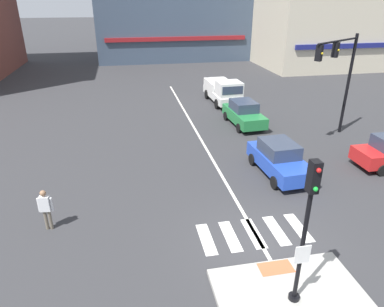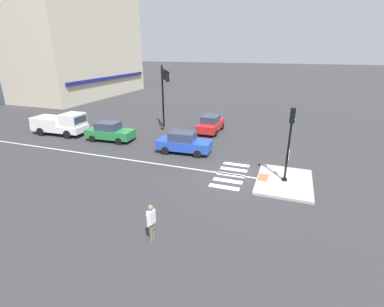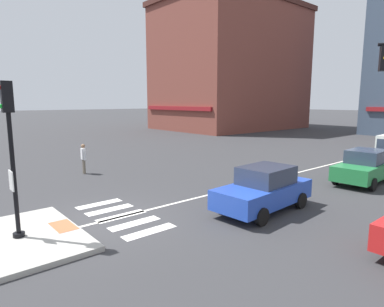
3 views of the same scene
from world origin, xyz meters
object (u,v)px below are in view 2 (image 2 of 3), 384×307
(pickup_truck_white_eastbound_distant, at_px, (63,125))
(signal_pole, at_px, (290,138))
(car_green_eastbound_far, at_px, (110,132))
(car_blue_eastbound_mid, at_px, (184,143))
(car_red_cross_right, at_px, (211,124))
(traffic_light_mast, at_px, (164,87))
(pedestrian_at_curb_left, at_px, (151,220))

(pickup_truck_white_eastbound_distant, bearing_deg, signal_pole, -100.07)
(signal_pole, height_order, car_green_eastbound_far, signal_pole)
(car_blue_eastbound_mid, distance_m, car_red_cross_right, 6.16)
(traffic_light_mast, bearing_deg, pickup_truck_white_eastbound_distant, 118.00)
(car_blue_eastbound_mid, height_order, pickup_truck_white_eastbound_distant, pickup_truck_white_eastbound_distant)
(traffic_light_mast, bearing_deg, car_green_eastbound_far, 144.14)
(car_green_eastbound_far, xyz_separation_m, car_red_cross_right, (5.52, -7.53, 0.00))
(car_green_eastbound_far, height_order, pickup_truck_white_eastbound_distant, pickup_truck_white_eastbound_distant)
(car_blue_eastbound_mid, relative_size, pedestrian_at_curb_left, 2.51)
(car_blue_eastbound_mid, height_order, pedestrian_at_curb_left, pedestrian_at_curb_left)
(signal_pole, xyz_separation_m, pickup_truck_white_eastbound_distant, (3.52, 19.81, -1.81))
(signal_pole, xyz_separation_m, pedestrian_at_curb_left, (-7.49, 5.00, -1.81))
(traffic_light_mast, height_order, car_green_eastbound_far, traffic_light_mast)
(car_green_eastbound_far, distance_m, pickup_truck_white_eastbound_distant, 5.08)
(traffic_light_mast, distance_m, car_red_cross_right, 5.58)
(car_green_eastbound_far, height_order, car_red_cross_right, same)
(car_green_eastbound_far, xyz_separation_m, pedestrian_at_curb_left, (-10.95, -9.74, 0.17))
(pedestrian_at_curb_left, bearing_deg, traffic_light_mast, 22.86)
(car_red_cross_right, bearing_deg, signal_pole, -141.26)
(signal_pole, height_order, car_red_cross_right, signal_pole)
(signal_pole, xyz_separation_m, traffic_light_mast, (7.94, 11.50, 1.43))
(traffic_light_mast, relative_size, car_blue_eastbound_mid, 1.45)
(traffic_light_mast, distance_m, pedestrian_at_curb_left, 17.05)
(traffic_light_mast, xyz_separation_m, pedestrian_at_curb_left, (-15.43, -6.50, -3.24))
(car_blue_eastbound_mid, distance_m, car_green_eastbound_far, 7.19)
(traffic_light_mast, xyz_separation_m, pickup_truck_white_eastbound_distant, (-4.42, 8.31, -3.25))
(signal_pole, xyz_separation_m, car_blue_eastbound_mid, (2.83, 7.57, -1.98))
(pickup_truck_white_eastbound_distant, height_order, pedestrian_at_curb_left, pickup_truck_white_eastbound_distant)
(car_green_eastbound_far, xyz_separation_m, pickup_truck_white_eastbound_distant, (0.06, 5.07, 0.17))
(car_green_eastbound_far, bearing_deg, car_blue_eastbound_mid, -95.02)
(pedestrian_at_curb_left, bearing_deg, car_green_eastbound_far, 41.65)
(car_blue_eastbound_mid, bearing_deg, pedestrian_at_curb_left, -165.98)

